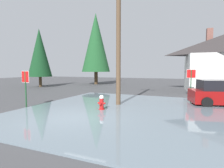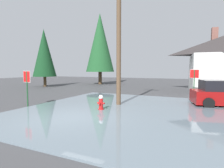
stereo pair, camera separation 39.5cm
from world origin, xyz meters
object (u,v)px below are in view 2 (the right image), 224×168
Objects in this scene: pine_tree_mid_left at (44,53)px; utility_pole at (119,32)px; stop_sign_near at (27,81)px; pine_tree_tall_left at (100,43)px; stop_sign_far at (194,77)px; fire_hydrant at (101,103)px.

utility_pole is at bearing -29.37° from pine_tree_mid_left.
stop_sign_near is 0.20× the size of pine_tree_tall_left.
utility_pole is at bearing -124.70° from stop_sign_far.
stop_sign_near is 18.01m from pine_tree_tall_left.
pine_tree_mid_left is (-13.42, 9.46, 3.94)m from fire_hydrant.
pine_tree_mid_left reaches higher than stop_sign_near.
utility_pole is (0.31, 1.73, 4.08)m from fire_hydrant.
fire_hydrant is at bearing 11.01° from stop_sign_near.
pine_tree_tall_left is at bearing 103.93° from stop_sign_near.
utility_pole is at bearing 79.71° from fire_hydrant.
stop_sign_far is 0.21× the size of pine_tree_tall_left.
utility_pole is at bearing 28.24° from stop_sign_near.
stop_sign_far is 0.30× the size of pine_tree_mid_left.
stop_sign_near is 4.77m from fire_hydrant.
stop_sign_far is at bearing 43.70° from stop_sign_near.
pine_tree_mid_left reaches higher than fire_hydrant.
stop_sign_near is 0.96× the size of stop_sign_far.
utility_pole is (4.87, 2.62, 2.97)m from stop_sign_near.
stop_sign_near is 0.25× the size of utility_pole.
stop_sign_far is (4.18, 6.03, -2.91)m from utility_pole.
pine_tree_mid_left is (-17.91, 1.70, 2.77)m from stop_sign_far.
fire_hydrant is at bearing -120.05° from stop_sign_far.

